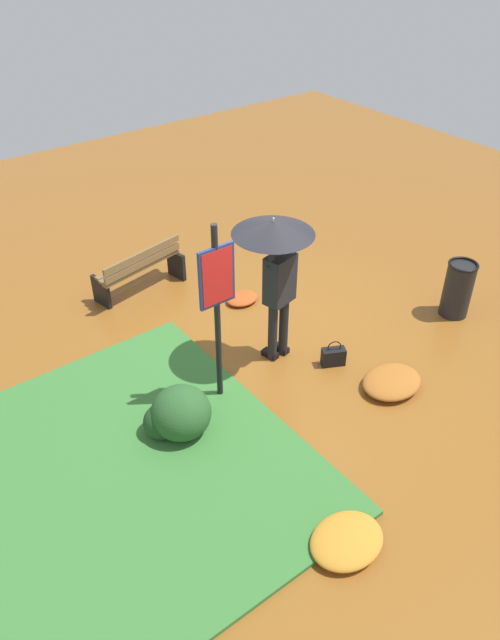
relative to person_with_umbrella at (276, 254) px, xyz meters
The scene contains 11 objects.
ground_plane 1.56m from the person_with_umbrella, 101.47° to the right, with size 18.00×18.00×0.00m, color brown.
grass_verge 3.47m from the person_with_umbrella, 10.10° to the left, with size 4.80×4.00×0.05m.
person_with_umbrella is the anchor object (origin of this frame).
info_sign_post 0.99m from the person_with_umbrella, 10.78° to the left, with size 0.44×0.07×2.30m.
handbag 1.62m from the person_with_umbrella, 133.57° to the left, with size 0.33×0.26×0.37m.
park_bench 2.77m from the person_with_umbrella, 76.95° to the right, with size 1.41×0.64×0.75m.
trash_bin 3.04m from the person_with_umbrella, 164.04° to the left, with size 0.42×0.42×0.83m.
shrub_cluster 2.15m from the person_with_umbrella, 13.08° to the left, with size 0.74×0.67×0.61m.
leaf_pile_near_person 2.05m from the person_with_umbrella, 109.79° to the right, with size 0.49×0.40×0.11m.
leaf_pile_by_bench 2.13m from the person_with_umbrella, 121.12° to the left, with size 0.79×0.63×0.17m.
leaf_pile_far_path 3.21m from the person_with_umbrella, 64.84° to the left, with size 0.75×0.60×0.16m.
Camera 1 is at (4.03, 4.94, 5.04)m, focal length 34.15 mm.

